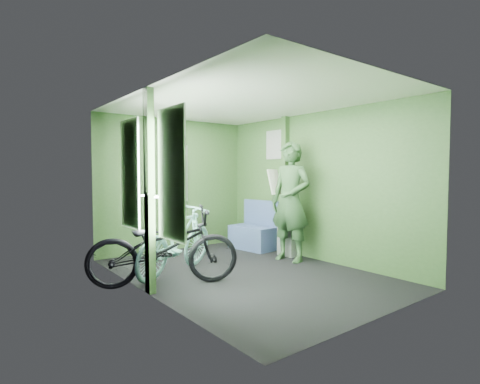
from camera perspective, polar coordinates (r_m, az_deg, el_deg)
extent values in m
plane|color=black|center=(5.19, 0.69, -12.26)|extent=(4.00, 4.00, 0.00)
cube|color=silver|center=(5.10, 0.71, 13.55)|extent=(2.80, 4.00, 0.02)
cube|color=#315126|center=(6.70, -10.00, 1.10)|extent=(2.80, 0.02, 2.30)
cube|color=#315126|center=(3.67, 20.51, -0.58)|extent=(2.80, 0.02, 2.30)
cube|color=#315126|center=(4.29, -14.12, 0.01)|extent=(0.02, 4.00, 2.30)
cube|color=#315126|center=(5.99, 11.26, 0.87)|extent=(0.02, 4.00, 2.30)
cube|color=#315126|center=(4.31, -13.63, 0.03)|extent=(0.08, 0.12, 2.30)
cube|color=silver|center=(3.81, -10.21, 2.70)|extent=(0.02, 0.56, 1.34)
cube|color=silver|center=(4.81, -16.29, 2.68)|extent=(0.02, 0.56, 1.34)
cube|color=white|center=(3.85, -10.15, 10.62)|extent=(0.00, 0.12, 0.12)
cube|color=white|center=(4.84, -16.27, 8.97)|extent=(0.00, 0.12, 0.12)
cylinder|color=silver|center=(4.34, -12.78, -0.60)|extent=(0.03, 0.40, 0.03)
cube|color=#315126|center=(6.36, 6.88, 1.03)|extent=(0.10, 0.10, 2.30)
cube|color=white|center=(6.61, 5.27, 7.18)|extent=(0.02, 0.40, 0.50)
cube|color=silver|center=(6.65, -9.83, 2.81)|extent=(0.50, 0.02, 1.00)
imported|color=black|center=(4.73, -11.45, -13.85)|extent=(1.92, 1.35, 0.99)
imported|color=#78BCB5|center=(5.20, -9.40, -12.28)|extent=(1.67, 1.19, 1.00)
imported|color=#2C4D2A|center=(5.81, 7.70, -1.42)|extent=(0.56, 0.75, 1.84)
cube|color=silver|center=(5.97, 5.31, 1.55)|extent=(0.28, 0.17, 0.40)
cube|color=gray|center=(6.23, 7.50, -5.95)|extent=(0.24, 0.33, 0.80)
cube|color=navy|center=(6.73, 1.93, -6.94)|extent=(0.54, 0.86, 0.41)
cube|color=navy|center=(6.80, 3.24, -3.17)|extent=(0.15, 0.82, 0.45)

